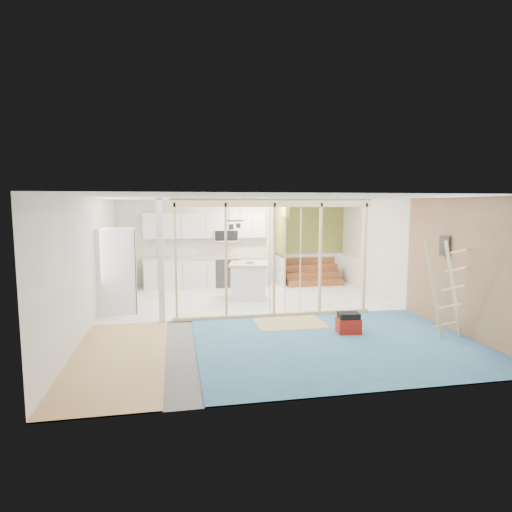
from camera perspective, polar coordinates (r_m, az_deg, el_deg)
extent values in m
cube|color=slate|center=(9.46, 0.60, -8.21)|extent=(7.00, 8.00, 0.01)
cube|color=white|center=(9.13, 0.62, 7.74)|extent=(7.00, 8.00, 0.01)
cube|color=silver|center=(13.13, -2.87, 1.78)|extent=(7.00, 0.01, 2.60)
cube|color=silver|center=(5.40, 9.13, -5.61)|extent=(7.00, 0.01, 2.60)
cube|color=silver|center=(9.18, -21.34, -0.86)|extent=(0.01, 8.00, 2.60)
cube|color=silver|center=(10.48, 19.72, 0.10)|extent=(0.01, 8.00, 2.60)
cube|color=white|center=(11.37, -1.42, -5.59)|extent=(7.00, 4.00, 0.02)
cube|color=teal|center=(7.89, 10.86, -11.35)|extent=(5.00, 4.00, 0.02)
cube|color=tan|center=(7.43, -17.89, -12.73)|extent=(1.50, 4.00, 0.02)
cube|color=tan|center=(9.00, 4.53, -8.89)|extent=(1.40, 1.00, 0.01)
cube|color=tan|center=(9.20, 2.46, 7.11)|extent=(4.40, 0.09, 0.18)
cube|color=tan|center=(9.51, 2.39, -7.82)|extent=(4.40, 0.09, 0.06)
cube|color=silver|center=(9.03, -12.57, -0.68)|extent=(0.12, 0.14, 2.60)
cube|color=tan|center=(9.02, -10.66, -0.64)|extent=(0.04, 0.09, 2.40)
cube|color=tan|center=(9.09, -4.03, -0.48)|extent=(0.04, 0.09, 2.40)
cube|color=tan|center=(9.27, 2.43, -0.33)|extent=(0.05, 0.09, 2.40)
cube|color=tan|center=(9.56, 8.56, -0.18)|extent=(0.04, 0.09, 2.40)
cube|color=tan|center=(9.96, 14.27, -0.03)|extent=(0.04, 0.09, 2.40)
cylinder|color=silver|center=(9.23, 1.86, -0.86)|extent=(0.02, 0.02, 2.35)
cylinder|color=silver|center=(9.45, 5.94, -0.71)|extent=(0.02, 0.02, 2.35)
cylinder|color=silver|center=(9.34, 3.92, -0.78)|extent=(0.02, 0.02, 2.35)
cube|color=silver|center=(12.84, -6.64, -2.24)|extent=(3.60, 0.60, 0.88)
cube|color=#BDB094|center=(12.78, -6.67, -0.18)|extent=(3.66, 0.64, 0.05)
cube|color=silver|center=(11.81, -17.45, -3.31)|extent=(0.60, 1.60, 0.88)
cube|color=#BDB094|center=(11.74, -17.54, -1.07)|extent=(0.64, 1.64, 0.05)
cube|color=silver|center=(12.82, -6.77, 4.08)|extent=(3.60, 0.34, 0.75)
cube|color=white|center=(12.85, -4.06, 2.78)|extent=(0.72, 0.38, 0.36)
cube|color=black|center=(12.66, -3.96, 2.72)|extent=(0.68, 0.02, 0.30)
cube|color=olive|center=(12.90, 3.14, 3.92)|extent=(0.10, 0.90, 1.60)
cube|color=silver|center=(13.04, 3.10, -2.02)|extent=(0.10, 0.90, 0.90)
cube|color=olive|center=(12.21, 3.96, 6.33)|extent=(0.10, 0.50, 0.50)
cube|color=olive|center=(13.61, 7.22, 3.81)|extent=(2.20, 0.04, 1.60)
cube|color=silver|center=(13.74, 7.13, -1.61)|extent=(2.20, 0.04, 0.90)
cube|color=brown|center=(13.06, 7.95, -3.62)|extent=(1.70, 0.26, 0.20)
cube|color=brown|center=(13.27, 7.60, -2.57)|extent=(1.70, 0.26, 0.20)
cube|color=brown|center=(13.48, 7.26, -1.56)|extent=(1.70, 0.26, 0.20)
cube|color=brown|center=(13.70, 6.94, -0.57)|extent=(1.70, 0.26, 0.20)
torus|color=black|center=(10.96, -2.91, 4.71)|extent=(0.52, 0.52, 0.02)
cylinder|color=black|center=(10.94, -3.70, 6.01)|extent=(0.01, 0.01, 0.50)
cylinder|color=black|center=(10.98, -2.14, 6.02)|extent=(0.01, 0.01, 0.50)
cylinder|color=#343438|center=(10.86, -3.36, 3.89)|extent=(0.14, 0.14, 0.14)
cylinder|color=#343438|center=(11.08, -2.36, 4.06)|extent=(0.12, 0.12, 0.12)
cube|color=#A6785A|center=(8.82, 26.21, -1.40)|extent=(0.02, 4.00, 2.60)
cube|color=#343438|center=(9.23, 23.84, 1.25)|extent=(0.04, 0.30, 0.40)
cylinder|color=#FFEABF|center=(12.38, 4.23, 7.21)|extent=(0.32, 0.32, 0.08)
cube|color=white|center=(10.23, -18.01, -1.88)|extent=(0.90, 0.87, 1.93)
cube|color=#343438|center=(10.18, -15.73, -1.83)|extent=(0.08, 0.77, 1.89)
cube|color=silver|center=(11.16, -0.95, -3.55)|extent=(1.05, 1.05, 0.89)
cube|color=#BDB094|center=(11.09, -0.96, -1.06)|extent=(1.17, 1.17, 0.05)
imported|color=silver|center=(11.05, -0.81, -0.81)|extent=(0.29, 0.29, 0.06)
imported|color=#9FA1B1|center=(12.73, -12.95, 0.40)|extent=(0.12, 0.12, 0.27)
imported|color=silver|center=(12.92, -2.06, 0.53)|extent=(0.11, 0.11, 0.21)
cube|color=#A2190F|center=(8.47, 12.22, -9.11)|extent=(0.47, 0.37, 0.30)
cube|color=black|center=(8.41, 12.26, -7.76)|extent=(0.42, 0.32, 0.11)
cube|color=#CCB67C|center=(8.46, 22.63, -4.21)|extent=(0.43, 0.11, 1.80)
cube|color=#CCB67C|center=(8.68, 24.81, -4.04)|extent=(0.43, 0.11, 1.80)
cube|color=#CCB67C|center=(8.74, 23.81, -8.40)|extent=(0.43, 0.11, 0.12)
cube|color=#CCB67C|center=(8.70, 24.31, -6.15)|extent=(0.43, 0.11, 0.12)
cube|color=#CCB67C|center=(8.67, 24.81, -3.88)|extent=(0.43, 0.11, 0.12)
cube|color=#CCB67C|center=(8.66, 25.31, -1.60)|extent=(0.43, 0.11, 0.12)
cube|color=#CCB67C|center=(8.66, 25.81, 0.68)|extent=(0.43, 0.11, 0.12)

